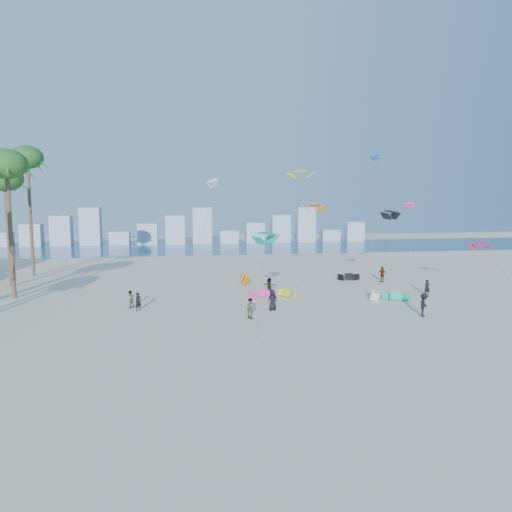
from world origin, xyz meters
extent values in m
plane|color=beige|center=(0.00, 0.00, 0.00)|extent=(220.00, 220.00, 0.00)
plane|color=navy|center=(0.00, 72.00, 0.01)|extent=(220.00, 220.00, 0.00)
imported|color=black|center=(-7.29, 15.66, 0.79)|extent=(0.69, 0.66, 1.59)
imported|color=gray|center=(1.78, 11.53, 0.82)|extent=(0.91, 0.99, 1.65)
imported|color=black|center=(4.08, 13.91, 0.91)|extent=(0.97, 0.71, 1.82)
imported|color=gray|center=(19.62, 25.68, 0.92)|extent=(1.03, 1.12, 1.84)
imported|color=black|center=(15.78, 9.76, 0.96)|extent=(1.37, 1.39, 1.92)
imported|color=gray|center=(5.23, 21.09, 0.81)|extent=(1.48, 1.31, 1.63)
imported|color=black|center=(20.67, 17.61, 0.80)|extent=(0.64, 0.48, 1.60)
imported|color=gray|center=(-8.10, 16.79, 0.77)|extent=(0.94, 0.95, 1.55)
cylinder|color=#595959|center=(2.26, 8.91, 3.39)|extent=(1.65, 5.42, 6.80)
cylinder|color=#595959|center=(11.45, 23.22, 4.50)|extent=(0.40, 4.78, 9.01)
cylinder|color=#595959|center=(16.27, 16.69, 4.19)|extent=(1.88, 4.58, 8.38)
cylinder|color=#595959|center=(-0.88, 27.91, 5.94)|extent=(1.95, 2.77, 11.89)
cylinder|color=#595959|center=(18.52, 26.18, 7.41)|extent=(1.49, 3.08, 14.83)
cylinder|color=#595959|center=(28.16, 16.66, 2.50)|extent=(1.80, 4.75, 5.02)
cylinder|color=#595959|center=(10.61, 28.24, 6.61)|extent=(1.05, 5.50, 13.23)
cylinder|color=#595959|center=(22.56, 24.68, 4.63)|extent=(1.42, 3.99, 9.28)
cylinder|color=brown|center=(-19.65, 23.00, 6.43)|extent=(0.40, 0.40, 12.87)
ellipsoid|color=#1F541D|center=(-19.65, 23.00, 12.87)|extent=(3.80, 3.80, 2.85)
cylinder|color=brown|center=(-22.31, 30.00, 5.94)|extent=(0.40, 0.40, 11.89)
ellipsoid|color=#1F541D|center=(-22.31, 30.00, 11.89)|extent=(3.80, 3.80, 2.85)
cylinder|color=brown|center=(-22.07, 37.00, 7.43)|extent=(0.40, 0.40, 14.85)
ellipsoid|color=#1F541D|center=(-22.07, 37.00, 14.85)|extent=(3.80, 3.80, 2.85)
cube|color=#9EADBF|center=(-42.00, 82.00, 1.50)|extent=(4.40, 3.00, 3.00)
cube|color=#9EADBF|center=(-35.80, 82.00, 2.40)|extent=(4.40, 3.00, 4.80)
cube|color=#9EADBF|center=(-29.60, 82.00, 3.30)|extent=(4.40, 3.00, 6.60)
cube|color=#9EADBF|center=(-23.40, 82.00, 4.20)|extent=(4.40, 3.00, 8.40)
cube|color=#9EADBF|center=(-17.20, 82.00, 1.50)|extent=(4.40, 3.00, 3.00)
cube|color=#9EADBF|center=(-11.00, 82.00, 2.40)|extent=(4.40, 3.00, 4.80)
cube|color=#9EADBF|center=(-4.80, 82.00, 3.30)|extent=(4.40, 3.00, 6.60)
cube|color=#9EADBF|center=(1.40, 82.00, 4.20)|extent=(4.40, 3.00, 8.40)
cube|color=#9EADBF|center=(7.60, 82.00, 1.50)|extent=(4.40, 3.00, 3.00)
cube|color=#9EADBF|center=(13.80, 82.00, 2.40)|extent=(4.40, 3.00, 4.80)
cube|color=#9EADBF|center=(20.00, 82.00, 3.30)|extent=(4.40, 3.00, 6.60)
cube|color=#9EADBF|center=(26.20, 82.00, 4.20)|extent=(4.40, 3.00, 8.40)
cube|color=#9EADBF|center=(32.40, 82.00, 1.50)|extent=(4.40, 3.00, 3.00)
cube|color=#9EADBF|center=(38.60, 82.00, 2.40)|extent=(4.40, 3.00, 4.80)
camera|label=1|loc=(-3.62, -23.33, 9.08)|focal=31.61mm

